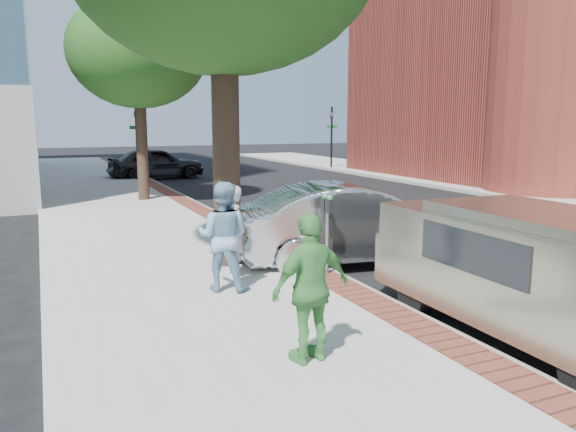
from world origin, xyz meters
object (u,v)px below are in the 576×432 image
parking_meter (327,217)px  sedan_silver (354,224)px  person_gray (232,232)px  person_green (311,288)px  bg_car (156,163)px  person_officer (223,236)px  van (526,268)px

parking_meter → sedan_silver: bearing=41.7°
person_gray → person_green: bearing=4.3°
sedan_silver → bg_car: 19.19m
person_gray → person_officer: bearing=-19.7°
bg_car → van: van is taller
bg_car → person_green: bearing=168.7°
parking_meter → sedan_silver: (1.17, 1.04, -0.38)m
person_green → van: bearing=167.4°
person_gray → person_green: size_ratio=0.94×
person_green → bg_car: person_green is taller
parking_meter → person_green: bearing=-120.7°
person_green → van: 3.12m
person_officer → sedan_silver: person_officer is taller
person_green → sedan_silver: bearing=-135.0°
bg_car → van: 23.67m
person_gray → person_green: (-0.31, -3.83, 0.06)m
person_gray → van: 4.89m
van → person_gray: bearing=125.7°
person_officer → sedan_silver: 3.39m
person_officer → sedan_silver: (3.17, 1.18, -0.22)m
person_gray → sedan_silver: 2.82m
bg_car → van: size_ratio=0.98×
parking_meter → bg_car: (0.80, 20.23, -0.39)m
parking_meter → person_gray: (-1.61, 0.58, -0.24)m
parking_meter → person_officer: person_officer is taller
person_green → bg_car: size_ratio=0.37×
parking_meter → bg_car: size_ratio=0.31×
parking_meter → person_green: person_green is taller
sedan_silver → bg_car: bearing=8.7°
person_officer → person_gray: bearing=-85.8°
sedan_silver → person_officer: bearing=118.0°
person_gray → sedan_silver: size_ratio=0.33×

